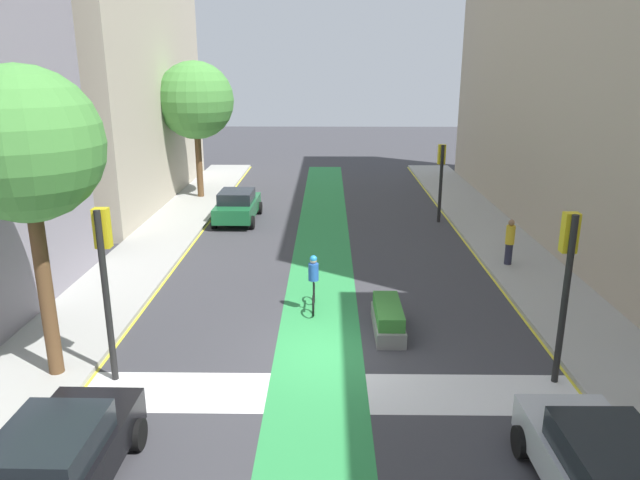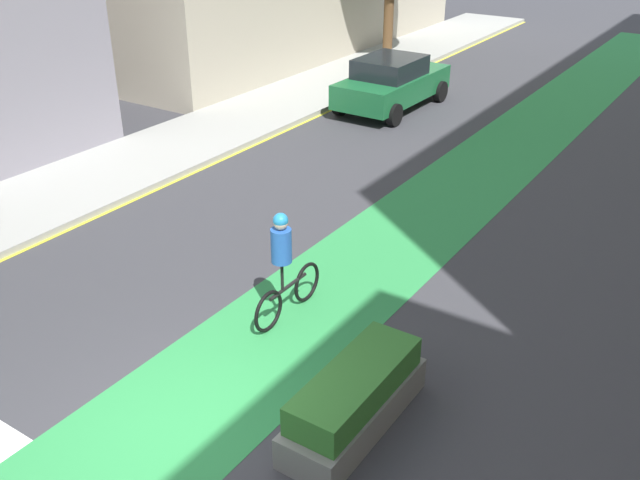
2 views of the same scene
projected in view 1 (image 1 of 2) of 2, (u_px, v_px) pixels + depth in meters
The scene contains 18 objects.
ground_plane at pixel (330, 353), 15.92m from camera, with size 120.00×120.00×0.00m, color #38383D.
bike_lane_paint at pixel (319, 353), 15.92m from camera, with size 2.40×60.00×0.01m, color #2D8C47.
crosswalk_band at pixel (330, 393), 14.00m from camera, with size 12.00×1.80×0.01m, color silver.
sidewalk_left at pixel (56, 349), 16.00m from camera, with size 3.00×60.00×0.15m, color #9E9E99.
curb_stripe_left at pixel (111, 352), 16.00m from camera, with size 0.16×60.00×0.01m, color yellow.
sidewalk_right at pixel (608, 353), 15.80m from camera, with size 3.00×60.00×0.15m, color #9E9E99.
curb_stripe_right at pixel (552, 355), 15.84m from camera, with size 0.16×60.00×0.01m, color yellow.
traffic_signal_near_right at pixel (567, 266), 13.77m from camera, with size 0.35×0.52×4.25m.
traffic_signal_near_left at pixel (104, 262), 13.86m from camera, with size 0.35×0.52×4.33m.
traffic_signal_far_right at pixel (441, 168), 28.49m from camera, with size 0.35×0.52×3.81m.
car_green_left_far at pixel (237, 205), 29.06m from camera, with size 2.07×4.22×1.57m.
car_black_left_near at pixel (57, 462), 10.33m from camera, with size 2.06×4.22×1.57m.
car_silver_right_near at pixel (605, 473), 10.07m from camera, with size 2.05×4.22×1.57m.
cyclist_in_lane at pixel (314, 282), 18.44m from camera, with size 0.32×1.73×1.86m.
pedestrian_sidewalk_right_a at pixel (510, 241), 22.30m from camera, with size 0.34×0.34×1.77m.
street_tree_near at pixel (25, 146), 13.05m from camera, with size 3.51×3.51×7.42m.
street_tree_far at pixel (195, 101), 32.55m from camera, with size 4.28×4.28×7.58m.
median_planter at pixel (388, 319), 17.10m from camera, with size 0.82×2.40×0.85m.
Camera 1 is at (-0.08, -14.36, 7.53)m, focal length 32.94 mm.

